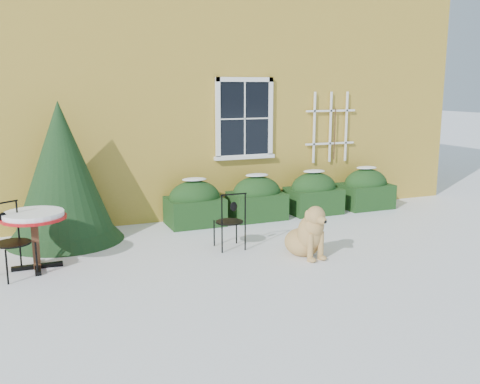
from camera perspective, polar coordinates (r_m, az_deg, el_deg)
name	(u,v)px	position (r m, az deg, el deg)	size (l,w,h in m)	color
ground	(265,262)	(8.15, 2.70, -7.49)	(80.00, 80.00, 0.00)	white
house	(152,63)	(14.38, -9.38, 13.47)	(12.40, 8.40, 6.40)	gold
hedge_row	(286,196)	(10.96, 4.90, -0.46)	(4.95, 0.80, 0.91)	black
evergreen_shrub	(63,186)	(9.53, -18.38, 0.65)	(1.97, 1.97, 2.38)	black
bistro_table	(34,221)	(8.23, -21.13, -2.95)	(0.91, 0.91, 0.85)	black
patio_chair_near	(230,221)	(8.66, -1.04, -3.06)	(0.46, 0.46, 0.95)	black
patio_chair_far	(11,240)	(8.08, -23.27, -4.75)	(0.62, 0.62, 1.03)	black
dog	(308,235)	(8.36, 7.23, -4.59)	(0.62, 0.97, 0.87)	tan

